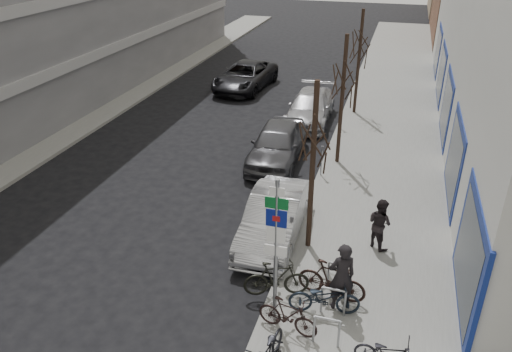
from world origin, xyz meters
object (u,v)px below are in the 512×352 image
Objects in this scene: bike_near_right at (288,315)px; bike_far_inner at (332,280)px; meter_mid at (322,158)px; pedestrian_far at (380,223)px; parked_car_front at (274,218)px; tree_far at (361,38)px; lane_car at (245,76)px; bike_rack at (333,298)px; pedestrian_near at (342,277)px; bike_near_left at (268,352)px; meter_front at (291,231)px; bike_far_curb at (389,350)px; meter_back at (340,113)px; tree_near at (315,128)px; bike_mid_inner at (276,278)px; bike_mid_curb at (325,295)px; tree_mid at (344,70)px; highway_sign_pole at (276,245)px; parked_car_mid at (277,144)px; parked_car_back at (310,107)px.

bike_near_right is 0.85× the size of bike_far_inner.
pedestrian_far is (2.55, -4.44, 0.08)m from meter_mid.
meter_mid is at bearing 79.43° from parked_car_front.
meter_mid reaches higher than bike_far_inner.
tree_far reaches higher than lane_car.
bike_rack is 0.60m from pedestrian_near.
bike_near_left is 22.16m from lane_car.
lane_car is (-6.60, 16.35, -0.11)m from meter_front.
bike_far_curb is 0.33× the size of parked_car_front.
bike_far_curb is at bearing 26.11° from bike_near_left.
pedestrian_near reaches higher than meter_back.
meter_back is at bearing -34.41° from lane_car.
tree_near is 3.60× the size of bike_far_curb.
lane_car is (-6.66, 18.43, 0.10)m from bike_mid_inner.
parked_car_front reaches higher than bike_near_left.
tree_near is at bearing 55.38° from pedestrian_far.
bike_mid_curb is (0.97, -15.90, -3.39)m from tree_far.
tree_mid reaches higher than parked_car_front.
highway_sign_pole reaches higher than meter_back.
meter_mid is 7.78m from pedestrian_near.
meter_back is at bearing -100.20° from tree_far.
tree_mid is at bearing -48.37° from lane_car.
bike_mid_inner is 0.31× the size of lane_car.
bike_mid_curb is 1.22× the size of bike_far_curb.
tree_mid is 9.43m from bike_far_inner.
parked_car_mid is at bearing 112.71° from bike_rack.
bike_near_right is at bearing -65.12° from lane_car.
meter_mid is 6.53m from parked_car_back.
pedestrian_near is at bearing -59.21° from bike_mid_curb.
parked_car_mid is at bearing 103.76° from highway_sign_pole.
meter_front is at bearing -90.00° from meter_back.
bike_far_inner is (1.05, -15.24, -3.38)m from tree_far.
parked_car_mid is (-2.09, -4.47, -0.07)m from meter_back.
bike_far_inner is at bearing -49.19° from meter_front.
tree_mid is 5.13m from meter_back.
pedestrian_near reaches higher than parked_car_front.
bike_far_curb is at bearing -74.30° from parked_car_back.
parked_car_back is at bearing 154.05° from meter_back.
bike_near_right is 0.88× the size of bike_mid_inner.
meter_back is 0.70× the size of bike_mid_inner.
parked_car_back is at bearing 83.72° from parked_car_mid.
pedestrian_near reaches higher than bike_far_inner.
tree_mid is 1.00× the size of tree_far.
bike_rack is at bearing -85.68° from tree_far.
tree_far is at bearing 8.98° from bike_far_curb.
tree_far is at bearing 97.30° from bike_near_left.
bike_near_left is 0.39× the size of parked_car_front.
lane_car is 20.24m from pedestrian_near.
tree_near is 1.00× the size of tree_far.
bike_rack is at bearing -78.20° from meter_mid.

